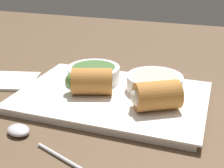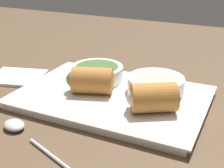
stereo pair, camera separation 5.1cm
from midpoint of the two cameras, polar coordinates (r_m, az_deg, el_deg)
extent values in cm
cube|color=brown|center=(55.11, -1.28, -4.33)|extent=(180.00, 140.00, 2.00)
cube|color=white|center=(54.71, 2.65, -2.69)|extent=(31.06, 21.27, 1.20)
cube|color=white|center=(54.39, 2.67, -1.98)|extent=(32.31, 22.12, 0.30)
cylinder|color=#B77533|center=(48.38, 10.64, -2.52)|extent=(8.29, 7.48, 4.60)
sphere|color=beige|center=(47.73, 7.44, -2.68)|extent=(2.99, 2.99, 2.99)
cylinder|color=#B77533|center=(53.96, -1.37, 0.67)|extent=(8.03, 6.60, 4.60)
sphere|color=#56843D|center=(54.37, -4.25, 0.79)|extent=(2.99, 2.99, 2.99)
cylinder|color=white|center=(59.50, -0.31, 1.95)|extent=(9.94, 9.94, 2.80)
cylinder|color=#477038|center=(59.09, -0.31, 2.98)|extent=(8.15, 8.15, 0.50)
cylinder|color=white|center=(55.29, 10.60, -0.18)|extent=(9.94, 9.94, 2.80)
cylinder|color=beige|center=(54.86, 10.69, 0.92)|extent=(8.15, 8.15, 0.50)
cylinder|color=silver|center=(41.11, -7.29, -13.13)|extent=(10.00, 4.16, 0.50)
ellipsoid|color=silver|center=(48.07, -14.59, -7.36)|extent=(4.44, 3.95, 1.27)
cube|color=white|center=(66.94, -14.97, 1.22)|extent=(12.60, 11.47, 0.60)
camera|label=1|loc=(0.03, -87.29, 1.16)|focal=50.00mm
camera|label=2|loc=(0.03, 92.71, -1.16)|focal=50.00mm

